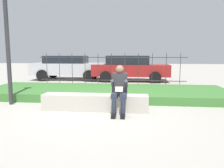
{
  "coord_description": "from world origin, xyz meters",
  "views": [
    {
      "loc": [
        1.14,
        -5.69,
        1.51
      ],
      "look_at": [
        0.43,
        0.72,
        0.63
      ],
      "focal_mm": 35.0,
      "sensor_mm": 36.0,
      "label": 1
    }
  ],
  "objects_px": {
    "person_seated_reader": "(119,88)",
    "car_parked_left": "(69,67)",
    "street_lamp": "(7,28)",
    "car_parked_center": "(130,68)",
    "stone_bench": "(95,103)"
  },
  "relations": [
    {
      "from": "street_lamp",
      "to": "car_parked_center",
      "type": "bearing_deg",
      "value": 61.54
    },
    {
      "from": "stone_bench",
      "to": "person_seated_reader",
      "type": "height_order",
      "value": "person_seated_reader"
    },
    {
      "from": "person_seated_reader",
      "to": "car_parked_center",
      "type": "height_order",
      "value": "car_parked_center"
    },
    {
      "from": "person_seated_reader",
      "to": "car_parked_center",
      "type": "xyz_separation_m",
      "value": [
        0.07,
        7.0,
        0.09
      ]
    },
    {
      "from": "person_seated_reader",
      "to": "car_parked_center",
      "type": "bearing_deg",
      "value": 89.43
    },
    {
      "from": "street_lamp",
      "to": "person_seated_reader",
      "type": "bearing_deg",
      "value": -11.7
    },
    {
      "from": "car_parked_center",
      "to": "stone_bench",
      "type": "bearing_deg",
      "value": -95.46
    },
    {
      "from": "stone_bench",
      "to": "street_lamp",
      "type": "height_order",
      "value": "street_lamp"
    },
    {
      "from": "stone_bench",
      "to": "car_parked_center",
      "type": "distance_m",
      "value": 6.8
    },
    {
      "from": "car_parked_center",
      "to": "car_parked_left",
      "type": "bearing_deg",
      "value": 176.75
    },
    {
      "from": "person_seated_reader",
      "to": "car_parked_left",
      "type": "height_order",
      "value": "car_parked_left"
    },
    {
      "from": "stone_bench",
      "to": "street_lamp",
      "type": "bearing_deg",
      "value": 170.94
    },
    {
      "from": "person_seated_reader",
      "to": "street_lamp",
      "type": "height_order",
      "value": "street_lamp"
    },
    {
      "from": "person_seated_reader",
      "to": "street_lamp",
      "type": "relative_size",
      "value": 0.34
    },
    {
      "from": "person_seated_reader",
      "to": "car_parked_left",
      "type": "distance_m",
      "value": 8.11
    }
  ]
}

